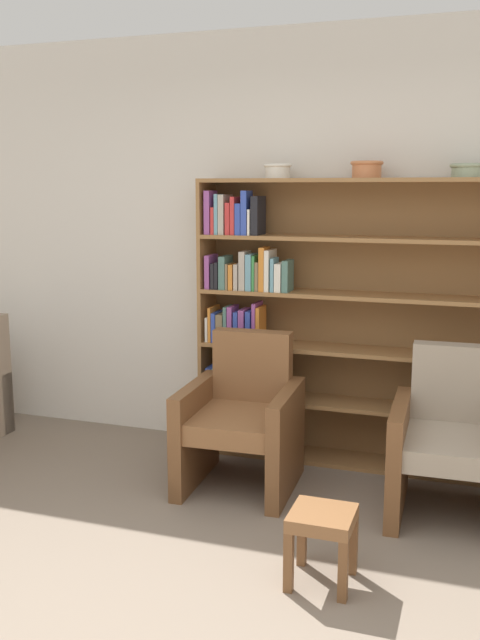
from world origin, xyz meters
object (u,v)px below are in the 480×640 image
at_px(armchair_leather, 242,420).
at_px(footstool, 322,528).
at_px(bowl_brass, 367,168).
at_px(bookshelf, 328,323).
at_px(armchair_cushioned, 453,443).
at_px(bowl_terracotta, 470,169).
at_px(bowl_copper, 278,170).

height_order(armchair_leather, footstool, armchair_leather).
bearing_deg(footstool, bowl_brass, 93.27).
distance_m(bookshelf, armchair_cushioned, 1.11).
height_order(bowl_brass, bowl_terracotta, bowl_brass).
distance_m(bookshelf, footstool, 1.64).
distance_m(bowl_copper, bowl_brass, 0.56).
bearing_deg(bowl_copper, bowl_brass, 0.00).
bearing_deg(footstool, armchair_leather, 126.59).
xyz_separation_m(bowl_brass, bowl_terracotta, (0.59, 0.00, -0.01)).
height_order(bowl_terracotta, footstool, bowl_terracotta).
xyz_separation_m(bookshelf, armchair_leather, (-0.39, -0.56, -0.51)).
xyz_separation_m(bowl_copper, armchair_cushioned, (1.15, -0.54, -1.47)).
xyz_separation_m(bookshelf, bowl_terracotta, (0.81, -0.02, 0.95)).
relative_size(armchair_leather, armchair_cushioned, 1.00).
xyz_separation_m(bowl_terracotta, armchair_leather, (-1.20, -0.54, -1.46)).
bearing_deg(bowl_brass, armchair_leather, -138.08).
relative_size(bowl_brass, armchair_leather, 0.22).
xyz_separation_m(bowl_brass, armchair_leather, (-0.60, -0.54, -1.47)).
bearing_deg(bowl_copper, bowl_terracotta, 0.00).
distance_m(armchair_leather, armchair_cushioned, 1.20).
relative_size(bowl_copper, bowl_brass, 0.89).
distance_m(armchair_leather, footstool, 1.16).
relative_size(armchair_leather, footstool, 2.63).
bearing_deg(bookshelf, armchair_cushioned, -34.49).
height_order(bowl_copper, armchair_cushioned, bowl_copper).
height_order(bookshelf, footstool, bookshelf).
distance_m(bowl_copper, armchair_cushioned, 1.94).
bearing_deg(armchair_leather, bowl_copper, -97.50).
bearing_deg(armchair_leather, bowl_brass, -140.50).
bearing_deg(bowl_brass, bookshelf, 175.97).
xyz_separation_m(bowl_brass, footstool, (0.08, -1.47, -1.60)).
bearing_deg(bowl_copper, armchair_cushioned, -25.22).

